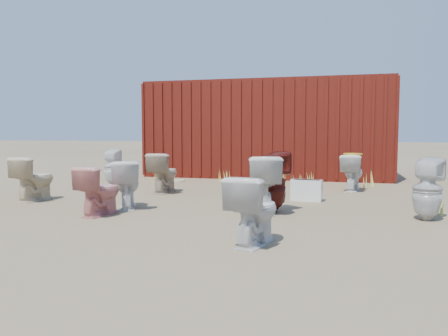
% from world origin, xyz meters
% --- Properties ---
extents(ground, '(100.00, 100.00, 0.00)m').
position_xyz_m(ground, '(0.00, 0.00, 0.00)').
color(ground, brown).
rests_on(ground, ground).
extents(shipping_container, '(6.00, 2.40, 2.40)m').
position_xyz_m(shipping_container, '(0.00, 5.20, 1.20)').
color(shipping_container, '#49140C').
rests_on(shipping_container, ground).
extents(toilet_front_a, '(0.65, 0.80, 0.71)m').
position_xyz_m(toilet_front_a, '(-1.25, -0.34, 0.35)').
color(toilet_front_a, white).
rests_on(toilet_front_a, ground).
extents(toilet_front_pink, '(0.49, 0.71, 0.67)m').
position_xyz_m(toilet_front_pink, '(-1.33, -0.95, 0.34)').
color(toilet_front_pink, '#DC867F').
rests_on(toilet_front_pink, ground).
extents(toilet_front_c, '(0.64, 0.88, 0.80)m').
position_xyz_m(toilet_front_c, '(0.77, -0.19, 0.40)').
color(toilet_front_c, silver).
rests_on(toilet_front_c, ground).
extents(toilet_front_maroon, '(0.54, 0.54, 0.86)m').
position_xyz_m(toilet_front_maroon, '(0.89, -0.11, 0.43)').
color(toilet_front_maroon, '#56150E').
rests_on(toilet_front_maroon, ground).
extents(toilet_front_e, '(0.54, 0.75, 0.69)m').
position_xyz_m(toilet_front_e, '(0.98, -1.95, 0.35)').
color(toilet_front_e, silver).
rests_on(toilet_front_e, ground).
extents(toilet_back_a, '(0.37, 0.38, 0.76)m').
position_xyz_m(toilet_back_a, '(-2.97, 2.32, 0.38)').
color(toilet_back_a, white).
rests_on(toilet_back_a, ground).
extents(toilet_back_beige_left, '(0.49, 0.76, 0.73)m').
position_xyz_m(toilet_back_beige_left, '(-3.04, -0.08, 0.36)').
color(toilet_back_beige_left, beige).
rests_on(toilet_back_beige_left, ground).
extents(toilet_back_beige_right, '(0.44, 0.74, 0.74)m').
position_xyz_m(toilet_back_beige_right, '(-1.36, 1.36, 0.37)').
color(toilet_back_beige_right, '#C3AE8F').
rests_on(toilet_back_beige_right, ground).
extents(toilet_back_yellowlid, '(0.51, 0.74, 0.70)m').
position_xyz_m(toilet_back_yellowlid, '(2.05, 2.53, 0.35)').
color(toilet_back_yellowlid, white).
rests_on(toilet_back_yellowlid, ground).
extents(toilet_back_e, '(0.48, 0.49, 0.80)m').
position_xyz_m(toilet_back_e, '(2.88, -0.19, 0.40)').
color(toilet_back_e, silver).
rests_on(toilet_back_e, ground).
extents(yellow_lid, '(0.35, 0.44, 0.02)m').
position_xyz_m(yellow_lid, '(2.05, 2.53, 0.71)').
color(yellow_lid, gold).
rests_on(yellow_lid, toilet_back_yellowlid).
extents(loose_tank, '(0.52, 0.26, 0.35)m').
position_xyz_m(loose_tank, '(1.28, 1.05, 0.17)').
color(loose_tank, white).
rests_on(loose_tank, ground).
extents(loose_lid_near, '(0.50, 0.58, 0.02)m').
position_xyz_m(loose_lid_near, '(-1.83, 3.26, 0.01)').
color(loose_lid_near, '#C7BE90').
rests_on(loose_lid_near, ground).
extents(loose_lid_far, '(0.51, 0.57, 0.02)m').
position_xyz_m(loose_lid_far, '(-0.35, 2.54, 0.01)').
color(loose_lid_far, tan).
rests_on(loose_lid_far, ground).
extents(weed_clump_a, '(0.36, 0.36, 0.32)m').
position_xyz_m(weed_clump_a, '(-1.88, 2.55, 0.16)').
color(weed_clump_a, '#BDC04C').
rests_on(weed_clump_a, ground).
extents(weed_clump_b, '(0.32, 0.32, 0.30)m').
position_xyz_m(weed_clump_b, '(0.76, 2.76, 0.15)').
color(weed_clump_b, '#BDC04C').
rests_on(weed_clump_b, ground).
extents(weed_clump_c, '(0.36, 0.36, 0.32)m').
position_xyz_m(weed_clump_c, '(2.31, 3.19, 0.16)').
color(weed_clump_c, '#BDC04C').
rests_on(weed_clump_c, ground).
extents(weed_clump_d, '(0.30, 0.30, 0.28)m').
position_xyz_m(weed_clump_d, '(-0.74, 3.43, 0.14)').
color(weed_clump_d, '#BDC04C').
rests_on(weed_clump_d, ground).
extents(weed_clump_e, '(0.34, 0.34, 0.28)m').
position_xyz_m(weed_clump_e, '(1.10, 3.50, 0.14)').
color(weed_clump_e, '#BDC04C').
rests_on(weed_clump_e, ground).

